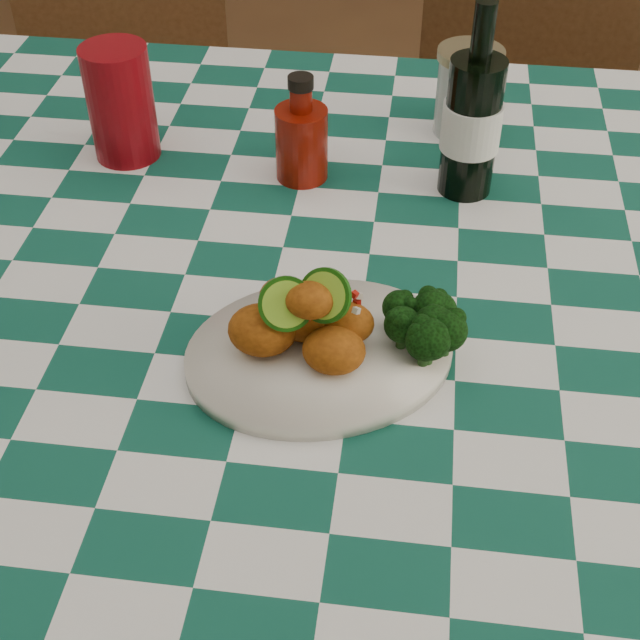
% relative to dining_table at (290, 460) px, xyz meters
% --- Properties ---
extents(ground, '(5.00, 5.00, 0.00)m').
position_rel_dining_table_xyz_m(ground, '(0.00, 0.00, -0.39)').
color(ground, brown).
rests_on(ground, ground).
extents(dining_table, '(1.66, 1.06, 0.79)m').
position_rel_dining_table_xyz_m(dining_table, '(0.00, 0.00, 0.00)').
color(dining_table, '#104E3D').
rests_on(dining_table, ground).
extents(plate, '(0.33, 0.30, 0.02)m').
position_rel_dining_table_xyz_m(plate, '(0.07, -0.18, 0.40)').
color(plate, silver).
rests_on(plate, dining_table).
extents(fried_chicken_pile, '(0.13, 0.09, 0.08)m').
position_rel_dining_table_xyz_m(fried_chicken_pile, '(0.06, -0.18, 0.45)').
color(fried_chicken_pile, '#A4510F').
rests_on(fried_chicken_pile, plate).
extents(broccoli_side, '(0.07, 0.07, 0.05)m').
position_rel_dining_table_xyz_m(broccoli_side, '(0.17, -0.17, 0.44)').
color(broccoli_side, black).
rests_on(broccoli_side, plate).
extents(red_tumbler, '(0.11, 0.11, 0.15)m').
position_rel_dining_table_xyz_m(red_tumbler, '(-0.24, 0.18, 0.47)').
color(red_tumbler, maroon).
rests_on(red_tumbler, dining_table).
extents(ketchup_bottle, '(0.09, 0.09, 0.14)m').
position_rel_dining_table_xyz_m(ketchup_bottle, '(0.00, 0.16, 0.46)').
color(ketchup_bottle, '#711005').
rests_on(ketchup_bottle, dining_table).
extents(mason_jar, '(0.09, 0.09, 0.12)m').
position_rel_dining_table_xyz_m(mason_jar, '(0.21, 0.30, 0.45)').
color(mason_jar, '#B2BCBA').
rests_on(mason_jar, dining_table).
extents(beer_bottle, '(0.09, 0.09, 0.24)m').
position_rel_dining_table_xyz_m(beer_bottle, '(0.21, 0.15, 0.52)').
color(beer_bottle, black).
rests_on(beer_bottle, dining_table).
extents(wooden_chair_left, '(0.56, 0.57, 0.96)m').
position_rel_dining_table_xyz_m(wooden_chair_left, '(-0.45, 0.77, 0.09)').
color(wooden_chair_left, '#472814').
rests_on(wooden_chair_left, ground).
extents(wooden_chair_right, '(0.52, 0.54, 0.93)m').
position_rel_dining_table_xyz_m(wooden_chair_right, '(0.30, 0.69, 0.07)').
color(wooden_chair_right, '#472814').
rests_on(wooden_chair_right, ground).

